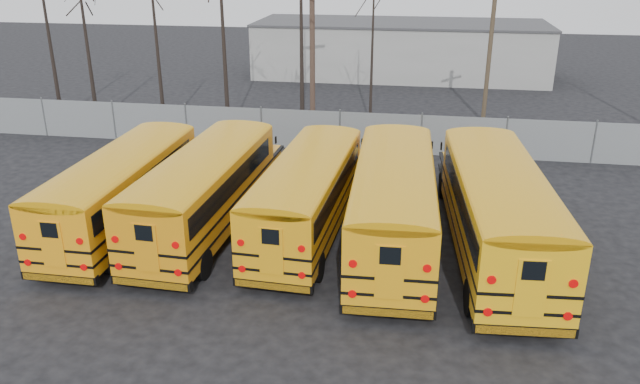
% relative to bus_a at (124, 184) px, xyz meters
% --- Properties ---
extents(ground, '(120.00, 120.00, 0.00)m').
position_rel_bus_a_xyz_m(ground, '(6.37, -1.67, -1.71)').
color(ground, black).
rests_on(ground, ground).
extents(fence, '(40.00, 0.04, 2.00)m').
position_rel_bus_a_xyz_m(fence, '(6.37, 10.33, -0.71)').
color(fence, gray).
rests_on(fence, ground).
extents(distant_building, '(22.00, 8.00, 4.00)m').
position_rel_bus_a_xyz_m(distant_building, '(8.37, 30.33, 0.29)').
color(distant_building, '#AAAAA5').
rests_on(distant_building, ground).
extents(bus_a, '(2.41, 10.42, 2.91)m').
position_rel_bus_a_xyz_m(bus_a, '(0.00, 0.00, 0.00)').
color(bus_a, black).
rests_on(bus_a, ground).
extents(bus_b, '(2.89, 10.85, 3.01)m').
position_rel_bus_a_xyz_m(bus_b, '(3.00, 0.29, 0.06)').
color(bus_b, black).
rests_on(bus_b, ground).
extents(bus_c, '(2.90, 10.51, 2.91)m').
position_rel_bus_a_xyz_m(bus_c, '(6.58, 0.61, -0.00)').
color(bus_c, black).
rests_on(bus_c, ground).
extents(bus_d, '(2.94, 11.28, 3.13)m').
position_rel_bus_a_xyz_m(bus_d, '(9.58, 0.07, 0.13)').
color(bus_d, black).
rests_on(bus_d, ground).
extents(bus_e, '(3.43, 11.62, 3.21)m').
position_rel_bus_a_xyz_m(bus_e, '(12.90, -0.13, 0.17)').
color(bus_e, black).
rests_on(bus_e, ground).
extents(utility_pole_left, '(1.79, 0.42, 10.09)m').
position_rel_bus_a_xyz_m(utility_pole_left, '(3.77, 17.23, 3.48)').
color(utility_pole_left, '#483429').
rests_on(utility_pole_left, ground).
extents(utility_pole_right, '(1.34, 0.69, 8.00)m').
position_rel_bus_a_xyz_m(utility_pole_right, '(13.90, 17.18, 2.40)').
color(utility_pole_right, '#493B29').
rests_on(utility_pole_right, ground).
extents(tree_0, '(0.26, 0.26, 11.13)m').
position_rel_bus_a_xyz_m(tree_0, '(-10.98, 14.05, 3.86)').
color(tree_0, black).
rests_on(tree_0, ground).
extents(tree_1, '(0.26, 0.26, 10.71)m').
position_rel_bus_a_xyz_m(tree_1, '(-8.36, 13.47, 3.65)').
color(tree_1, black).
rests_on(tree_1, ground).
extents(tree_2, '(0.26, 0.26, 10.95)m').
position_rel_bus_a_xyz_m(tree_2, '(-3.74, 12.38, 3.77)').
color(tree_2, black).
rests_on(tree_2, ground).
extents(tree_3, '(0.26, 0.26, 12.61)m').
position_rel_bus_a_xyz_m(tree_3, '(0.06, 12.06, 4.60)').
color(tree_3, black).
rests_on(tree_3, ground).
extents(tree_4, '(0.26, 0.26, 12.45)m').
position_rel_bus_a_xyz_m(tree_4, '(3.60, 14.82, 4.52)').
color(tree_4, black).
rests_on(tree_4, ground).
extents(tree_5, '(0.26, 0.26, 10.41)m').
position_rel_bus_a_xyz_m(tree_5, '(7.42, 15.72, 3.50)').
color(tree_5, black).
rests_on(tree_5, ground).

